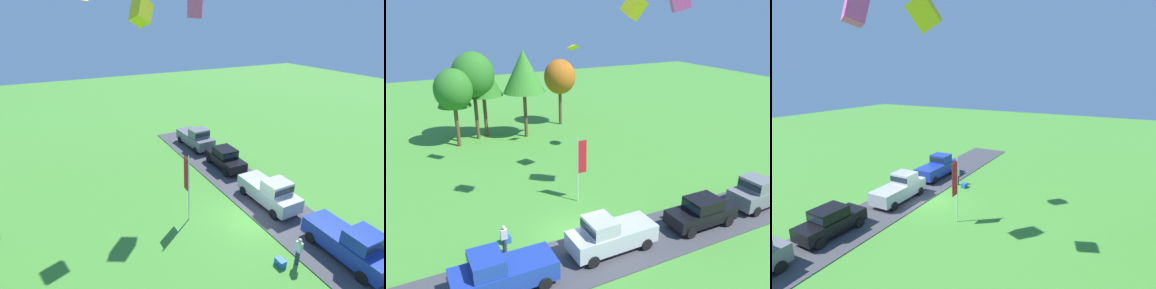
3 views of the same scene
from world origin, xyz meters
TOP-DOWN VIEW (x-y plane):
  - ground_plane at (0.00, 0.00)m, footprint 120.00×120.00m
  - pavement_strip at (0.00, -2.26)m, footprint 36.00×4.40m
  - car_pickup_far_end at (-5.32, -2.62)m, footprint 5.02×2.09m
  - car_pickup_mid_row at (0.93, -2.25)m, footprint 5.01×2.07m
  - car_sedan_by_flagpole at (7.40, -2.58)m, footprint 4.43×2.01m
  - car_pickup_near_entrance at (12.87, -2.46)m, footprint 5.08×2.23m
  - person_on_lawn at (-4.30, 0.25)m, footprint 0.36×0.24m
  - tree_far_right at (-3.34, 19.23)m, footprint 3.62×3.62m
  - tree_lone_near at (-3.14, 20.84)m, footprint 3.28×3.28m
  - tree_left_of_center at (-1.13, 20.65)m, footprint 4.24×4.24m
  - tree_far_left at (-0.12, 21.08)m, footprint 3.97×3.97m
  - tree_right_of_center at (3.61, 19.04)m, footprint 4.30×4.30m
  - tree_center_back at (8.76, 21.62)m, footprint 3.58×3.58m
  - flag_banner at (2.25, 3.76)m, footprint 0.71×0.08m
  - cooler_box at (-3.98, 1.13)m, footprint 0.56×0.40m
  - kite_box_high_right at (6.74, 4.74)m, footprint 1.73×1.75m
  - kite_diamond_high_left at (7.66, 15.98)m, footprint 1.08×1.00m

SIDE VIEW (x-z plane):
  - ground_plane at x=0.00m, z-range 0.00..0.00m
  - pavement_strip at x=0.00m, z-range 0.00..0.06m
  - cooler_box at x=-3.98m, z-range 0.00..0.40m
  - person_on_lawn at x=-4.30m, z-range 0.02..1.73m
  - car_sedan_by_flagpole at x=7.40m, z-range 0.12..1.96m
  - car_pickup_far_end at x=-5.32m, z-range 0.04..2.18m
  - car_pickup_mid_row at x=0.93m, z-range 0.04..2.18m
  - car_pickup_near_entrance at x=12.87m, z-range 0.04..2.18m
  - flag_banner at x=2.25m, z-range 0.63..5.34m
  - tree_lone_near at x=-3.14m, z-range 1.78..8.70m
  - tree_center_back at x=8.76m, z-range 1.77..9.33m
  - tree_far_right at x=-3.34m, z-range 1.80..9.44m
  - tree_far_left at x=-0.12m, z-range 2.17..10.55m
  - tree_left_of_center at x=-1.13m, z-range 2.11..11.06m
  - tree_right_of_center at x=3.61m, z-range 2.35..11.42m
  - kite_diamond_high_left at x=7.66m, z-range 9.07..9.79m
  - kite_box_high_right at x=6.74m, z-range 11.99..13.93m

